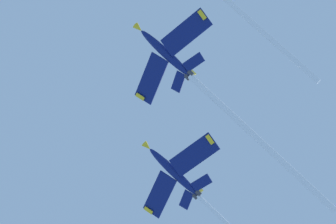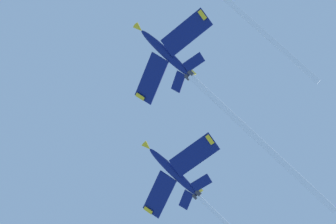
# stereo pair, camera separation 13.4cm
# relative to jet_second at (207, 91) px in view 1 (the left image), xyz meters

# --- Properties ---
(jet_second) EXTENTS (32.69, 29.02, 24.52)m
(jet_second) POSITION_rel_jet_second_xyz_m (0.00, 0.00, 0.00)
(jet_second) COLOR navy
(jet_third) EXTENTS (32.47, 28.50, 22.57)m
(jet_third) POSITION_rel_jet_second_xyz_m (17.28, 6.36, -4.99)
(jet_third) COLOR navy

